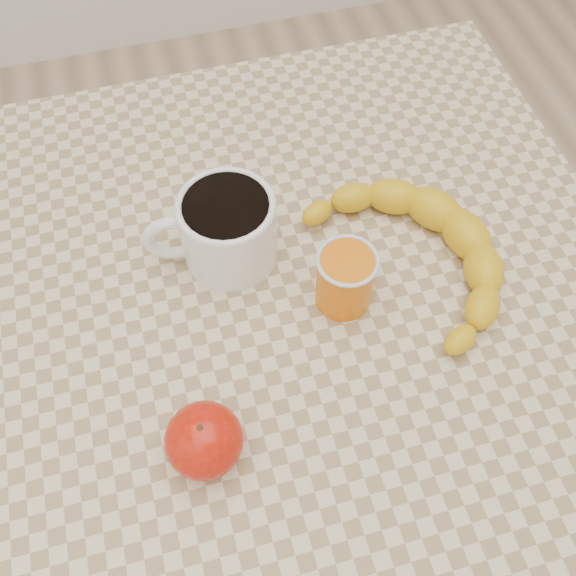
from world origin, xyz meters
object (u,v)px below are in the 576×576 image
object	(u,v)px
table	(288,333)
coffee_mug	(225,228)
orange_juice_glass	(345,279)
apple	(204,440)
banana	(418,252)

from	to	relation	value
table	coffee_mug	world-z (taller)	coffee_mug
orange_juice_glass	coffee_mug	bearing A→B (deg)	139.62
table	orange_juice_glass	distance (m)	0.14
table	apple	size ratio (longest dim) A/B	8.26
table	apple	xyz separation A→B (m)	(-0.12, -0.15, 0.12)
orange_juice_glass	table	bearing A→B (deg)	163.79
coffee_mug	banana	world-z (taller)	coffee_mug
orange_juice_glass	banana	size ratio (longest dim) A/B	0.23
table	banana	bearing A→B (deg)	1.77
table	orange_juice_glass	bearing A→B (deg)	-16.21
coffee_mug	banana	bearing A→B (deg)	-19.27
table	apple	bearing A→B (deg)	-129.44
table	apple	world-z (taller)	apple
table	orange_juice_glass	size ratio (longest dim) A/B	10.43
orange_juice_glass	banana	xyz separation A→B (m)	(0.09, 0.02, -0.02)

